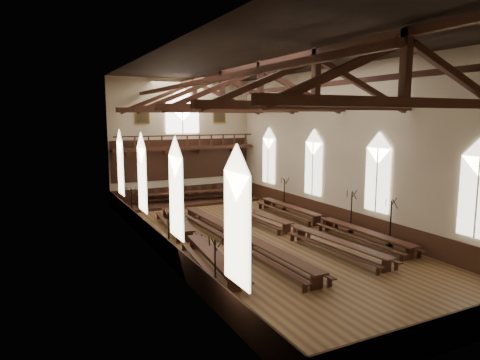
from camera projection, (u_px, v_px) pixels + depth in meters
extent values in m
plane|color=brown|center=(259.00, 238.00, 24.54)|extent=(26.00, 26.00, 0.00)
plane|color=#BBAF8E|center=(183.00, 140.00, 35.29)|extent=(12.00, 0.00, 12.00)
plane|color=#BBAF8E|center=(154.00, 156.00, 21.13)|extent=(0.00, 26.00, 26.00)
plane|color=#BBAF8E|center=(344.00, 148.00, 26.49)|extent=(0.00, 26.00, 26.00)
plane|color=black|center=(260.00, 59.00, 23.08)|extent=(26.00, 26.00, 0.00)
cube|color=#351B10|center=(184.00, 193.00, 35.90)|extent=(11.90, 0.08, 1.20)
cube|color=#351B10|center=(468.00, 326.00, 13.01)|extent=(11.90, 0.08, 1.20)
cube|color=#351B10|center=(158.00, 242.00, 21.79)|extent=(0.08, 25.90, 1.20)
cube|color=#351B10|center=(341.00, 217.00, 27.11)|extent=(0.08, 25.90, 1.20)
cube|color=silver|center=(237.00, 229.00, 13.46)|extent=(0.05, 1.80, 3.60)
cube|color=silver|center=(237.00, 173.00, 13.20)|extent=(0.05, 1.80, 1.80)
cylinder|color=#BBAF8E|center=(238.00, 229.00, 13.48)|extent=(0.08, 0.08, 3.60)
cube|color=silver|center=(176.00, 198.00, 18.76)|extent=(0.05, 1.80, 3.60)
cube|color=silver|center=(175.00, 157.00, 18.50)|extent=(0.05, 1.80, 1.80)
cylinder|color=#BBAF8E|center=(177.00, 198.00, 18.78)|extent=(0.08, 0.08, 3.60)
cube|color=silver|center=(142.00, 180.00, 24.06)|extent=(0.05, 1.80, 3.60)
cube|color=silver|center=(141.00, 148.00, 23.80)|extent=(0.05, 1.80, 1.80)
cylinder|color=#BBAF8E|center=(143.00, 180.00, 24.08)|extent=(0.08, 0.08, 3.60)
cube|color=silver|center=(121.00, 169.00, 29.36)|extent=(0.05, 1.80, 3.60)
cube|color=silver|center=(120.00, 142.00, 29.10)|extent=(0.05, 1.80, 1.80)
cylinder|color=#BBAF8E|center=(121.00, 169.00, 29.38)|extent=(0.08, 0.08, 3.60)
cube|color=silver|center=(478.00, 198.00, 18.73)|extent=(0.05, 1.80, 3.60)
cylinder|color=#BBAF8E|center=(477.00, 198.00, 18.71)|extent=(0.08, 0.08, 3.60)
cube|color=silver|center=(377.00, 180.00, 24.03)|extent=(0.05, 1.80, 3.60)
cube|color=silver|center=(379.00, 148.00, 23.77)|extent=(0.05, 1.80, 1.80)
cylinder|color=#BBAF8E|center=(377.00, 180.00, 24.01)|extent=(0.08, 0.08, 3.60)
cube|color=silver|center=(313.00, 169.00, 29.33)|extent=(0.05, 1.80, 3.60)
cube|color=silver|center=(314.00, 142.00, 29.06)|extent=(0.05, 1.80, 1.80)
cylinder|color=#BBAF8E|center=(313.00, 169.00, 29.31)|extent=(0.08, 0.08, 3.60)
cube|color=silver|center=(269.00, 161.00, 34.62)|extent=(0.05, 1.80, 3.60)
cube|color=silver|center=(269.00, 139.00, 34.36)|extent=(0.05, 1.80, 1.80)
cylinder|color=#BBAF8E|center=(268.00, 161.00, 34.61)|extent=(0.08, 0.08, 3.60)
cube|color=white|center=(182.00, 118.00, 34.94)|extent=(2.80, 0.05, 2.40)
cube|color=white|center=(182.00, 104.00, 34.76)|extent=(2.80, 0.05, 2.80)
cylinder|color=#BBAF8E|center=(183.00, 118.00, 34.90)|extent=(0.10, 0.10, 2.40)
cube|color=#391B12|center=(185.00, 148.00, 34.80)|extent=(11.80, 1.20, 0.20)
cube|color=#351B10|center=(183.00, 159.00, 35.46)|extent=(11.80, 0.10, 3.30)
cube|color=#391B12|center=(187.00, 135.00, 34.17)|extent=(11.60, 0.12, 0.10)
cube|color=#391B12|center=(188.00, 147.00, 34.31)|extent=(11.60, 0.12, 0.10)
cube|color=#391B12|center=(129.00, 153.00, 33.19)|extent=(0.35, 0.40, 0.50)
cube|color=#391B12|center=(166.00, 152.00, 34.52)|extent=(0.35, 0.40, 0.50)
cube|color=#391B12|center=(201.00, 150.00, 35.86)|extent=(0.35, 0.40, 0.50)
cube|color=#391B12|center=(233.00, 149.00, 37.20)|extent=(0.35, 0.40, 0.50)
cube|color=brown|center=(142.00, 115.00, 33.43)|extent=(1.15, 0.06, 1.45)
cube|color=black|center=(142.00, 115.00, 33.40)|extent=(0.95, 0.04, 1.25)
cube|color=brown|center=(219.00, 115.00, 36.38)|extent=(1.15, 0.06, 1.45)
cube|color=black|center=(219.00, 115.00, 36.34)|extent=(0.95, 0.04, 1.25)
cube|color=#391B12|center=(404.00, 102.00, 14.63)|extent=(11.70, 0.35, 0.35)
cube|color=#391B12|center=(406.00, 63.00, 14.44)|extent=(0.30, 0.30, 2.40)
cube|color=#391B12|center=(338.00, 71.00, 13.22)|extent=(5.44, 0.26, 2.40)
cube|color=#391B12|center=(461.00, 79.00, 15.79)|extent=(5.44, 0.26, 2.40)
cube|color=#391B12|center=(315.00, 106.00, 19.05)|extent=(11.70, 0.35, 0.35)
cube|color=#391B12|center=(316.00, 76.00, 18.86)|extent=(0.30, 0.30, 2.40)
cube|color=#391B12|center=(259.00, 83.00, 17.63)|extent=(5.44, 0.26, 2.40)
cube|color=#391B12|center=(365.00, 87.00, 20.20)|extent=(5.44, 0.26, 2.40)
cube|color=#391B12|center=(260.00, 108.00, 23.46)|extent=(11.70, 0.35, 0.35)
cube|color=#391B12|center=(260.00, 84.00, 23.27)|extent=(0.30, 0.30, 2.40)
cube|color=#391B12|center=(212.00, 90.00, 22.05)|extent=(5.44, 0.26, 2.40)
cube|color=#391B12|center=(304.00, 93.00, 24.62)|extent=(5.44, 0.26, 2.40)
cube|color=#391B12|center=(222.00, 109.00, 27.88)|extent=(11.70, 0.35, 0.35)
cube|color=#391B12|center=(222.00, 89.00, 27.69)|extent=(0.30, 0.30, 2.40)
cube|color=#391B12|center=(180.00, 94.00, 26.46)|extent=(5.44, 0.26, 2.40)
cube|color=#391B12|center=(261.00, 96.00, 29.03)|extent=(5.44, 0.26, 2.40)
cube|color=#391B12|center=(195.00, 111.00, 32.29)|extent=(11.70, 0.35, 0.35)
cube|color=#391B12|center=(195.00, 93.00, 32.10)|extent=(0.30, 0.30, 2.40)
cube|color=#391B12|center=(157.00, 98.00, 30.88)|extent=(5.44, 0.26, 2.40)
cube|color=#391B12|center=(229.00, 99.00, 33.45)|extent=(5.44, 0.26, 2.40)
cube|color=#391B12|center=(203.00, 82.00, 21.77)|extent=(0.25, 25.70, 0.25)
cube|color=#391B12|center=(311.00, 86.00, 24.77)|extent=(0.25, 25.70, 0.25)
cube|color=#391B12|center=(260.00, 65.00, 23.13)|extent=(0.30, 25.70, 0.30)
cube|color=#391B12|center=(220.00, 253.00, 19.81)|extent=(1.34, 6.67, 0.08)
cube|color=#391B12|center=(251.00, 282.00, 17.22)|extent=(0.57, 0.13, 0.64)
cube|color=#391B12|center=(197.00, 243.00, 22.50)|extent=(0.57, 0.13, 0.64)
cube|color=#391B12|center=(220.00, 262.00, 19.87)|extent=(0.68, 5.86, 0.08)
cube|color=#391B12|center=(208.00, 260.00, 19.64)|extent=(0.94, 6.63, 0.06)
cube|color=#391B12|center=(237.00, 288.00, 16.99)|extent=(0.22, 0.09, 0.37)
cube|color=#391B12|center=(186.00, 247.00, 22.35)|extent=(0.22, 0.09, 0.37)
cube|color=#391B12|center=(232.00, 257.00, 20.06)|extent=(0.94, 6.63, 0.06)
cube|color=#391B12|center=(264.00, 284.00, 17.41)|extent=(0.22, 0.09, 0.37)
cube|color=#391B12|center=(207.00, 244.00, 22.77)|extent=(0.22, 0.09, 0.37)
cube|color=#391B12|center=(171.00, 219.00, 26.34)|extent=(1.34, 6.67, 0.08)
cube|color=#391B12|center=(188.00, 237.00, 23.76)|extent=(0.57, 0.13, 0.64)
cube|color=#391B12|center=(158.00, 215.00, 29.03)|extent=(0.57, 0.13, 0.64)
cube|color=#391B12|center=(171.00, 226.00, 26.41)|extent=(0.68, 5.86, 0.08)
cube|color=#391B12|center=(162.00, 224.00, 26.18)|extent=(0.94, 6.63, 0.06)
cube|color=#391B12|center=(178.00, 240.00, 23.53)|extent=(0.22, 0.09, 0.37)
cube|color=#391B12|center=(149.00, 217.00, 28.89)|extent=(0.22, 0.09, 0.37)
cube|color=#391B12|center=(180.00, 223.00, 26.59)|extent=(0.94, 6.63, 0.06)
cube|color=#391B12|center=(198.00, 238.00, 23.94)|extent=(0.22, 0.09, 0.37)
cube|color=#391B12|center=(166.00, 216.00, 29.30)|extent=(0.22, 0.09, 0.37)
cube|color=#391B12|center=(274.00, 251.00, 19.91)|extent=(0.81, 7.04, 0.08)
cube|color=#391B12|center=(314.00, 282.00, 17.18)|extent=(0.60, 0.09, 0.67)
cube|color=#391B12|center=(243.00, 242.00, 22.76)|extent=(0.60, 0.09, 0.67)
cube|color=#391B12|center=(273.00, 261.00, 19.98)|extent=(0.18, 6.22, 0.08)
cube|color=#391B12|center=(262.00, 259.00, 19.67)|extent=(0.39, 7.03, 0.06)
cube|color=#391B12|center=(302.00, 289.00, 16.87)|extent=(0.23, 0.07, 0.39)
cube|color=#391B12|center=(232.00, 245.00, 22.54)|extent=(0.23, 0.07, 0.39)
cube|color=#391B12|center=(285.00, 255.00, 20.24)|extent=(0.39, 7.03, 0.06)
cube|color=#391B12|center=(327.00, 283.00, 17.44)|extent=(0.23, 0.07, 0.39)
cube|color=#391B12|center=(252.00, 242.00, 23.11)|extent=(0.23, 0.07, 0.39)
cube|color=#391B12|center=(211.00, 218.00, 26.45)|extent=(0.81, 7.04, 0.08)
cube|color=#391B12|center=(234.00, 237.00, 23.71)|extent=(0.60, 0.09, 0.67)
cube|color=#391B12|center=(193.00, 214.00, 29.30)|extent=(0.60, 0.09, 0.67)
cube|color=#391B12|center=(212.00, 225.00, 26.52)|extent=(0.18, 6.22, 0.08)
cube|color=#391B12|center=(202.00, 224.00, 26.21)|extent=(0.39, 7.03, 0.06)
cube|color=#391B12|center=(224.00, 241.00, 23.40)|extent=(0.23, 0.07, 0.39)
cube|color=#391B12|center=(185.00, 217.00, 29.07)|extent=(0.23, 0.07, 0.39)
cube|color=#391B12|center=(221.00, 222.00, 26.78)|extent=(0.39, 7.03, 0.06)
cube|color=#391B12|center=(244.00, 238.00, 23.97)|extent=(0.23, 0.07, 0.39)
cube|color=#391B12|center=(202.00, 215.00, 29.65)|extent=(0.23, 0.07, 0.39)
cube|color=#391B12|center=(335.00, 242.00, 21.52)|extent=(1.13, 6.74, 0.08)
cube|color=#391B12|center=(379.00, 267.00, 18.90)|extent=(0.57, 0.12, 0.64)
cube|color=#391B12|center=(300.00, 234.00, 24.23)|extent=(0.57, 0.12, 0.64)
cube|color=#391B12|center=(334.00, 250.00, 21.58)|extent=(0.49, 5.93, 0.08)
cube|color=#391B12|center=(326.00, 249.00, 21.26)|extent=(0.73, 6.71, 0.06)
cube|color=#391B12|center=(370.00, 273.00, 18.58)|extent=(0.22, 0.08, 0.37)
cube|color=#391B12|center=(291.00, 238.00, 23.99)|extent=(0.22, 0.08, 0.37)
cube|color=#391B12|center=(343.00, 245.00, 21.86)|extent=(0.73, 6.71, 0.06)
cube|color=#391B12|center=(388.00, 268.00, 19.18)|extent=(0.22, 0.08, 0.37)
cube|color=#391B12|center=(308.00, 235.00, 24.60)|extent=(0.22, 0.08, 0.37)
cube|color=#391B12|center=(262.00, 213.00, 28.05)|extent=(1.13, 6.74, 0.08)
cube|color=#391B12|center=(287.00, 229.00, 25.44)|extent=(0.57, 0.12, 0.64)
cube|color=#391B12|center=(241.00, 209.00, 30.77)|extent=(0.57, 0.12, 0.64)
cube|color=#391B12|center=(262.00, 219.00, 28.11)|extent=(0.49, 5.93, 0.08)
cube|color=#391B12|center=(254.00, 218.00, 27.79)|extent=(0.73, 6.71, 0.06)
cube|color=#391B12|center=(279.00, 232.00, 25.11)|extent=(0.22, 0.08, 0.37)
cube|color=#391B12|center=(234.00, 212.00, 30.53)|extent=(0.22, 0.08, 0.37)
cube|color=#391B12|center=(269.00, 216.00, 28.39)|extent=(0.73, 6.71, 0.06)
cube|color=#391B12|center=(295.00, 230.00, 25.72)|extent=(0.22, 0.08, 0.37)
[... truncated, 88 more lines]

